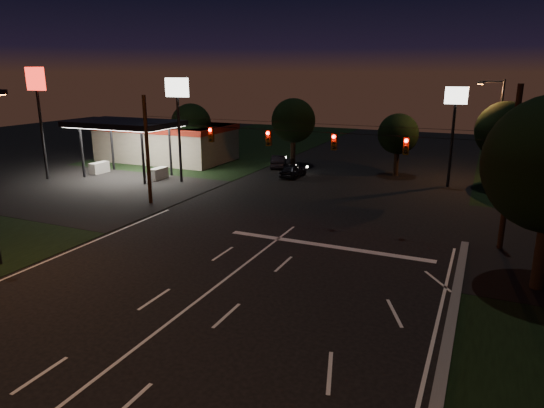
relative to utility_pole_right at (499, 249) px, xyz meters
The scene contains 17 objects.
ground 19.21m from the utility_pole_right, 128.66° to the right, with size 140.00×140.00×0.00m, color black.
cross_street_left 32.02m from the utility_pole_right, behind, with size 20.00×16.00×0.02m, color black.
stop_bar 9.66m from the utility_pole_right, 158.75° to the right, with size 12.00×0.50×0.01m, color silver.
utility_pole_right is the anchor object (origin of this frame).
utility_pole_left 24.00m from the utility_pole_right, behind, with size 0.28×0.28×8.00m, color black.
signal_span 13.20m from the utility_pole_right, behind, with size 24.00×0.40×1.56m.
gas_station 37.27m from the utility_pole_right, 155.56° to the left, with size 14.20×16.10×5.25m.
pole_sign_left_near 27.82m from the utility_pole_right, 164.93° to the left, with size 2.20×0.30×9.10m.
pole_sign_left_far 38.87m from the utility_pole_right, behind, with size 2.00×0.30×10.00m.
pole_sign_right 16.73m from the utility_pole_right, 104.93° to the left, with size 1.80×0.30×8.40m.
street_light_right_far 17.81m from the utility_pole_right, 92.57° to the left, with size 2.20×0.35×9.00m.
tree_far_a 33.84m from the utility_pole_right, 153.24° to the left, with size 4.20×4.20×6.42m.
tree_far_b 28.04m from the utility_pole_right, 136.25° to the left, with size 4.60×4.60×6.98m.
tree_far_c 20.58m from the utility_pole_right, 116.39° to the left, with size 3.80×3.80×5.86m.
tree_far_d 16.84m from the utility_pole_right, 89.92° to the left, with size 4.80×4.80×7.30m.
car_oncoming_a 22.05m from the utility_pole_right, 143.28° to the left, with size 1.50×3.73×1.27m, color black.
car_oncoming_b 26.92m from the utility_pole_right, 140.73° to the left, with size 1.33×3.83×1.26m, color black.
Camera 1 is at (10.74, -13.52, 9.56)m, focal length 32.00 mm.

